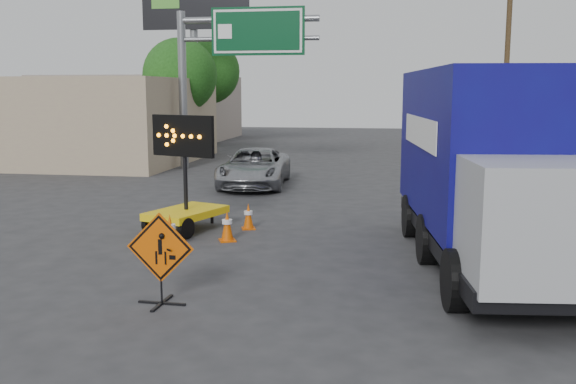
% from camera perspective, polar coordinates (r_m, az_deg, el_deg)
% --- Properties ---
extents(ground, '(100.00, 100.00, 0.00)m').
position_cam_1_polar(ground, '(10.23, -6.86, -10.72)').
color(ground, '#2D2D30').
rests_on(ground, ground).
extents(curb_right, '(0.40, 60.00, 0.12)m').
position_cam_1_polar(curb_right, '(24.86, 19.76, 0.68)').
color(curb_right, gray).
rests_on(curb_right, ground).
extents(storefront_left_near, '(14.00, 10.00, 4.00)m').
position_cam_1_polar(storefront_left_near, '(33.73, -20.36, 6.03)').
color(storefront_left_near, tan).
rests_on(storefront_left_near, ground).
extents(storefront_left_far, '(12.00, 10.00, 4.40)m').
position_cam_1_polar(storefront_left_far, '(46.75, -12.86, 7.30)').
color(storefront_left_far, '#9F8F85').
rests_on(storefront_left_far, ground).
extents(highway_gantry, '(6.18, 0.38, 6.90)m').
position_cam_1_polar(highway_gantry, '(28.17, -5.37, 12.31)').
color(highway_gantry, slate).
rests_on(highway_gantry, ground).
extents(billboard, '(6.10, 0.54, 9.85)m').
position_cam_1_polar(billboard, '(37.02, -8.23, 15.02)').
color(billboard, slate).
rests_on(billboard, ground).
extents(utility_pole_far, '(1.80, 0.26, 9.00)m').
position_cam_1_polar(utility_pole_far, '(33.65, 18.86, 10.68)').
color(utility_pole_far, '#4A3820').
rests_on(utility_pole_far, ground).
extents(tree_left_near, '(3.71, 3.71, 6.03)m').
position_cam_1_polar(tree_left_near, '(33.04, -9.59, 10.17)').
color(tree_left_near, '#4A3820').
rests_on(tree_left_near, ground).
extents(tree_left_far, '(4.10, 4.10, 6.66)m').
position_cam_1_polar(tree_left_far, '(40.97, -7.23, 10.59)').
color(tree_left_far, '#4A3820').
rests_on(tree_left_far, ground).
extents(construction_sign, '(1.15, 0.81, 1.52)m').
position_cam_1_polar(construction_sign, '(10.57, -11.27, -5.61)').
color(construction_sign, black).
rests_on(construction_sign, ground).
extents(arrow_board, '(1.82, 2.30, 2.86)m').
position_cam_1_polar(arrow_board, '(15.99, -9.05, -1.18)').
color(arrow_board, yellow).
rests_on(arrow_board, ground).
extents(pickup_truck, '(2.63, 5.05, 1.36)m').
position_cam_1_polar(pickup_truck, '(23.23, -3.00, 2.19)').
color(pickup_truck, '#9FA1A6').
rests_on(pickup_truck, ground).
extents(box_truck, '(3.30, 8.35, 3.86)m').
position_cam_1_polar(box_truck, '(13.14, 17.47, 1.19)').
color(box_truck, black).
rests_on(box_truck, ground).
extents(cone_a, '(0.48, 0.48, 0.76)m').
position_cam_1_polar(cone_a, '(14.37, -10.45, -3.44)').
color(cone_a, '#D75204').
rests_on(cone_a, ground).
extents(cone_b, '(0.48, 0.48, 0.72)m').
position_cam_1_polar(cone_b, '(14.85, -5.43, -3.00)').
color(cone_b, '#D75204').
rests_on(cone_b, ground).
extents(cone_c, '(0.42, 0.42, 0.65)m').
position_cam_1_polar(cone_c, '(16.09, -3.54, -2.16)').
color(cone_c, '#D75204').
rests_on(cone_c, ground).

